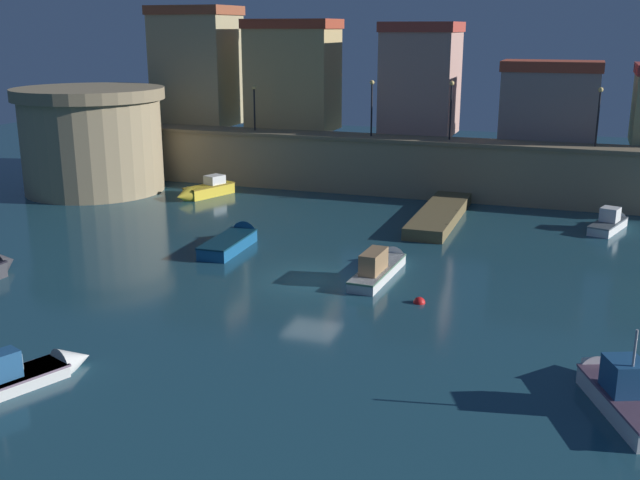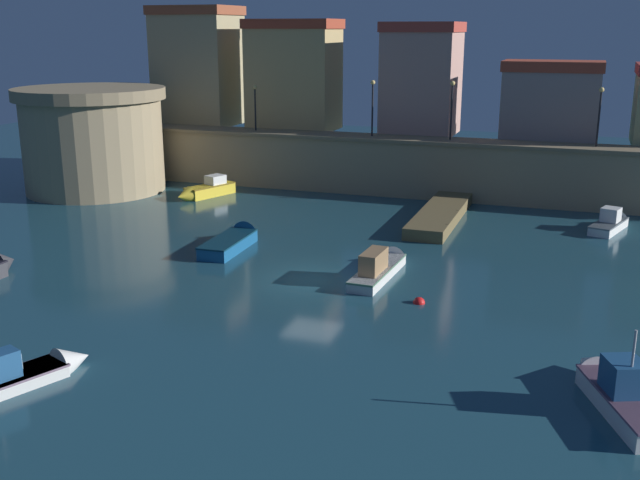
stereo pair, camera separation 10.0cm
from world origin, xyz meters
TOP-DOWN VIEW (x-y plane):
  - ground_plane at (0.00, 0.00)m, footprint 110.61×110.61m
  - quay_wall at (0.00, 19.74)m, footprint 43.72×2.91m
  - old_town_backdrop at (-3.69, 23.42)m, footprint 40.69×5.78m
  - fortress_tower at (-21.50, 13.68)m, footprint 10.45×10.45m
  - pier_dock at (3.49, 13.17)m, footprint 2.26×10.52m
  - quay_lamp_0 at (-11.63, 19.74)m, footprint 0.32×0.32m
  - quay_lamp_1 at (-2.75, 19.74)m, footprint 0.32×0.32m
  - quay_lamp_2 at (2.74, 19.74)m, footprint 0.32×0.32m
  - quay_lamp_3 at (12.05, 19.74)m, footprint 0.32×0.32m
  - moored_boat_1 at (-13.11, 14.28)m, footprint 2.78×4.89m
  - moored_boat_2 at (-5.28, -13.08)m, footprint 3.18×5.34m
  - moored_boat_3 at (13.28, 14.57)m, footprint 2.54×4.77m
  - moored_boat_4 at (-5.84, 3.98)m, footprint 1.71×5.65m
  - moored_boat_5 at (2.82, 2.05)m, footprint 1.55×6.60m
  - moored_boat_6 at (12.96, -8.08)m, footprint 3.32×5.67m
  - mooring_buoy_0 at (5.34, -1.33)m, footprint 0.52×0.52m

SIDE VIEW (x-z plane):
  - ground_plane at x=0.00m, z-range 0.00..0.00m
  - mooring_buoy_0 at x=5.34m, z-range -0.26..0.26m
  - pier_dock at x=3.49m, z-range 0.00..0.70m
  - moored_boat_2 at x=-5.28m, z-range -1.06..1.77m
  - moored_boat_4 at x=-5.84m, z-range -0.36..1.09m
  - moored_boat_3 at x=13.28m, z-range -0.42..1.21m
  - moored_boat_5 at x=2.82m, z-range -0.47..1.34m
  - moored_boat_1 at x=-13.11m, z-range -0.29..1.28m
  - moored_boat_6 at x=12.96m, z-range -1.05..2.06m
  - quay_wall at x=0.00m, z-range 0.01..4.01m
  - fortress_tower at x=-21.50m, z-range 0.06..7.34m
  - quay_lamp_0 at x=-11.63m, z-range 4.55..7.85m
  - quay_lamp_3 at x=12.05m, z-range 4.59..8.31m
  - quay_lamp_1 at x=-2.75m, z-range 4.59..8.43m
  - quay_lamp_2 at x=2.74m, z-range 4.60..8.51m
  - old_town_backdrop at x=-3.69m, z-range 3.00..12.18m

